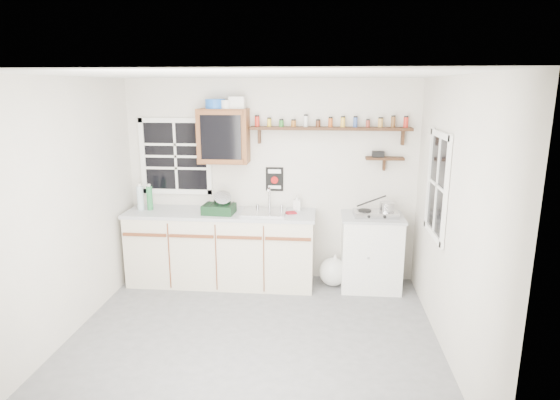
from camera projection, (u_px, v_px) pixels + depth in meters
The scene contains 18 objects.
room at pixel (251, 215), 4.30m from camera, with size 3.64×3.24×2.54m.
main_cabinet at pixel (222, 247), 5.80m from camera, with size 2.31×0.63×0.92m.
right_cabinet at pixel (371, 252), 5.66m from camera, with size 0.73×0.57×0.91m.
sink at pixel (264, 212), 5.65m from camera, with size 0.52×0.44×0.29m.
upper_cabinet at pixel (224, 136), 5.61m from camera, with size 0.60×0.32×0.65m.
upper_cabinet_clutter at pixel (224, 103), 5.52m from camera, with size 0.47×0.24×0.14m.
spice_shelf at pixel (331, 127), 5.54m from camera, with size 1.91×0.18×0.35m.
secondary_shelf at pixel (383, 158), 5.58m from camera, with size 0.45×0.16×0.24m.
warning_sign at pixel (275, 179), 5.83m from camera, with size 0.22×0.02×0.30m.
window_back at pixel (176, 156), 5.87m from camera, with size 0.93×0.03×0.98m.
window_right at pixel (438, 185), 4.63m from camera, with size 0.03×0.78×1.08m.
water_bottles at pixel (144, 198), 5.75m from camera, with size 0.19×0.09×0.33m.
dish_rack at pixel (220, 206), 5.59m from camera, with size 0.39×0.30×0.28m.
soap_bottle at pixel (297, 202), 5.73m from camera, with size 0.09×0.09×0.20m, color silver.
rag at pixel (291, 213), 5.62m from camera, with size 0.12×0.11×0.02m, color maroon.
hotplate at pixel (376, 213), 5.52m from camera, with size 0.53×0.30×0.07m.
saucepan at pixel (386, 207), 5.49m from camera, with size 0.43×0.23×0.19m.
trash_bag at pixel (333, 271), 5.76m from camera, with size 0.38×0.34×0.43m.
Camera 1 is at (0.65, -4.11, 2.40)m, focal length 30.00 mm.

